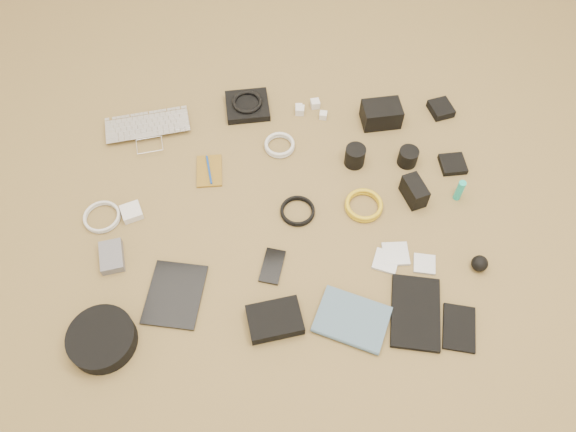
{
  "coord_description": "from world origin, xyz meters",
  "views": [
    {
      "loc": [
        -0.02,
        -1.01,
        1.59
      ],
      "look_at": [
        0.01,
        -0.03,
        0.02
      ],
      "focal_mm": 35.0,
      "sensor_mm": 36.0,
      "label": 1
    }
  ],
  "objects_px": {
    "dslr_camera": "(381,114)",
    "laptop": "(149,135)",
    "headphone_case": "(102,339)",
    "tablet": "(175,294)",
    "phone": "(272,266)",
    "paperback": "(344,343)"
  },
  "relations": [
    {
      "from": "tablet",
      "to": "phone",
      "type": "xyz_separation_m",
      "value": [
        0.3,
        0.09,
        -0.0
      ]
    },
    {
      "from": "phone",
      "to": "paperback",
      "type": "relative_size",
      "value": 0.58
    },
    {
      "from": "tablet",
      "to": "headphone_case",
      "type": "height_order",
      "value": "headphone_case"
    },
    {
      "from": "dslr_camera",
      "to": "laptop",
      "type": "bearing_deg",
      "value": 177.02
    },
    {
      "from": "headphone_case",
      "to": "paperback",
      "type": "height_order",
      "value": "headphone_case"
    },
    {
      "from": "tablet",
      "to": "paperback",
      "type": "height_order",
      "value": "paperback"
    },
    {
      "from": "dslr_camera",
      "to": "phone",
      "type": "xyz_separation_m",
      "value": [
        -0.41,
        -0.59,
        -0.04
      ]
    },
    {
      "from": "tablet",
      "to": "headphone_case",
      "type": "distance_m",
      "value": 0.24
    },
    {
      "from": "laptop",
      "to": "phone",
      "type": "height_order",
      "value": "laptop"
    },
    {
      "from": "phone",
      "to": "paperback",
      "type": "distance_m",
      "value": 0.33
    },
    {
      "from": "tablet",
      "to": "phone",
      "type": "height_order",
      "value": "same"
    },
    {
      "from": "laptop",
      "to": "headphone_case",
      "type": "distance_m",
      "value": 0.78
    },
    {
      "from": "phone",
      "to": "headphone_case",
      "type": "distance_m",
      "value": 0.55
    },
    {
      "from": "dslr_camera",
      "to": "headphone_case",
      "type": "distance_m",
      "value": 1.23
    },
    {
      "from": "headphone_case",
      "to": "dslr_camera",
      "type": "bearing_deg",
      "value": 42.21
    },
    {
      "from": "dslr_camera",
      "to": "phone",
      "type": "height_order",
      "value": "dslr_camera"
    },
    {
      "from": "laptop",
      "to": "paperback",
      "type": "bearing_deg",
      "value": -61.76
    },
    {
      "from": "tablet",
      "to": "phone",
      "type": "relative_size",
      "value": 1.77
    },
    {
      "from": "laptop",
      "to": "phone",
      "type": "bearing_deg",
      "value": -61.48
    },
    {
      "from": "laptop",
      "to": "phone",
      "type": "distance_m",
      "value": 0.7
    },
    {
      "from": "laptop",
      "to": "headphone_case",
      "type": "xyz_separation_m",
      "value": [
        -0.06,
        -0.78,
        0.01
      ]
    },
    {
      "from": "tablet",
      "to": "laptop",
      "type": "bearing_deg",
      "value": 111.76
    }
  ]
}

